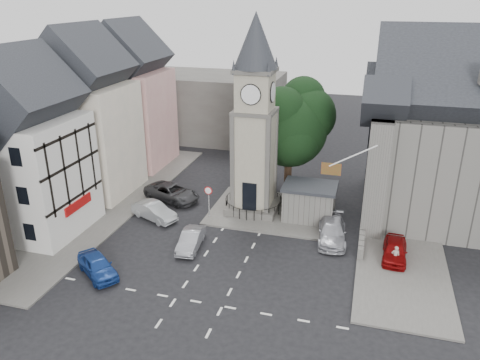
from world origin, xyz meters
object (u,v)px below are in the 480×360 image
(clock_tower, at_px, (255,118))
(car_east_red, at_px, (395,250))
(pedestrian, at_px, (395,256))
(car_west_blue, at_px, (97,266))
(stone_shelter, at_px, (309,202))

(clock_tower, relative_size, car_east_red, 4.00)
(clock_tower, relative_size, pedestrian, 10.57)
(clock_tower, xyz_separation_m, pedestrian, (11.50, -5.99, -7.35))
(clock_tower, bearing_deg, car_west_blue, -120.93)
(stone_shelter, xyz_separation_m, car_east_red, (6.70, -4.50, -0.86))
(stone_shelter, relative_size, pedestrian, 2.80)
(stone_shelter, height_order, car_east_red, stone_shelter)
(clock_tower, relative_size, car_west_blue, 3.98)
(stone_shelter, bearing_deg, pedestrian, -39.38)
(stone_shelter, height_order, pedestrian, stone_shelter)
(car_east_red, bearing_deg, clock_tower, 159.10)
(car_east_red, bearing_deg, car_west_blue, -155.83)
(stone_shelter, bearing_deg, car_west_blue, -135.65)
(clock_tower, bearing_deg, stone_shelter, -5.84)
(stone_shelter, bearing_deg, car_east_red, -33.89)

